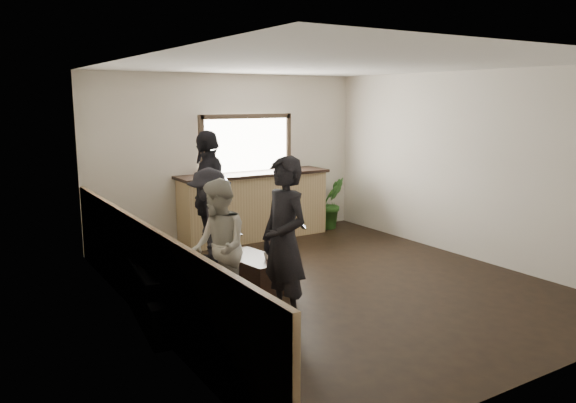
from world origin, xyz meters
TOP-DOWN VIEW (x-y plane):
  - ground at (0.00, 0.00)m, footprint 5.00×6.00m
  - room_shell at (-0.74, 0.00)m, footprint 5.01×6.01m
  - bar_counter at (0.30, 2.70)m, footprint 2.70×0.68m
  - sofa at (-2.15, 0.22)m, footprint 1.08×2.21m
  - coffee_table at (-0.97, 0.37)m, footprint 0.66×1.00m
  - cup_a at (-1.12, 0.55)m, footprint 0.14×0.14m
  - cup_b at (-0.87, 0.19)m, footprint 0.10×0.10m
  - potted_plant at (1.88, 2.60)m, footprint 0.56×0.47m
  - person_a at (-1.23, -0.78)m, footprint 0.50×0.68m
  - person_b at (-1.70, -0.16)m, footprint 0.73×0.85m
  - person_c at (-1.33, 0.88)m, footprint 0.85×1.11m
  - person_d at (-1.04, 1.55)m, footprint 1.08×1.20m

SIDE VIEW (x-z plane):
  - ground at x=0.00m, z-range -0.01..0.01m
  - coffee_table at x=-0.97m, z-range 0.00..0.41m
  - sofa at x=-2.15m, z-range 0.00..0.62m
  - cup_b at x=-0.87m, z-range 0.41..0.50m
  - cup_a at x=-1.12m, z-range 0.41..0.51m
  - potted_plant at x=1.88m, z-range 0.00..0.96m
  - bar_counter at x=0.30m, z-range -0.42..1.71m
  - person_c at x=-1.33m, z-range 0.00..1.52m
  - person_b at x=-1.70m, z-range 0.00..1.53m
  - person_a at x=-1.23m, z-range 0.00..1.81m
  - person_d at x=-1.04m, z-range 0.00..1.96m
  - room_shell at x=-0.74m, z-range 0.07..2.87m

